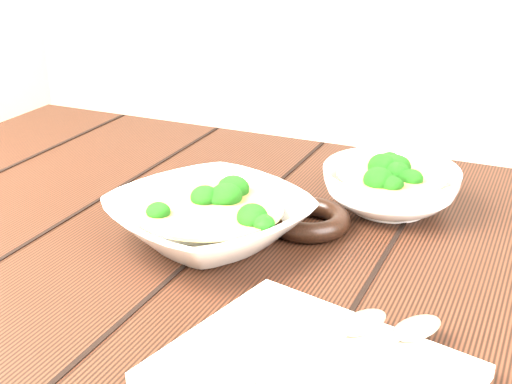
% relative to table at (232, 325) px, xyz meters
% --- Properties ---
extents(table, '(1.20, 0.80, 0.75)m').
position_rel_table_xyz_m(table, '(0.00, 0.00, 0.00)').
color(table, '#33180E').
rests_on(table, ground).
extents(soup_bowl_front, '(0.30, 0.30, 0.07)m').
position_rel_table_xyz_m(soup_bowl_front, '(-0.02, -0.01, 0.15)').
color(soup_bowl_front, silver).
rests_on(soup_bowl_front, table).
extents(soup_bowl_back, '(0.21, 0.21, 0.06)m').
position_rel_table_xyz_m(soup_bowl_back, '(0.15, 0.18, 0.15)').
color(soup_bowl_back, silver).
rests_on(soup_bowl_back, table).
extents(trivet, '(0.13, 0.13, 0.03)m').
position_rel_table_xyz_m(trivet, '(0.07, 0.07, 0.13)').
color(trivet, black).
rests_on(trivet, table).
extents(napkin, '(0.28, 0.25, 0.01)m').
position_rel_table_xyz_m(napkin, '(0.18, -0.21, 0.13)').
color(napkin, beige).
rests_on(napkin, table).
extents(spoon_left, '(0.09, 0.19, 0.01)m').
position_rel_table_xyz_m(spoon_left, '(0.19, -0.17, 0.14)').
color(spoon_left, '#B4B09F').
rests_on(spoon_left, napkin).
extents(spoon_right, '(0.11, 0.19, 0.01)m').
position_rel_table_xyz_m(spoon_right, '(0.23, -0.16, 0.14)').
color(spoon_right, '#B4B09F').
rests_on(spoon_right, napkin).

